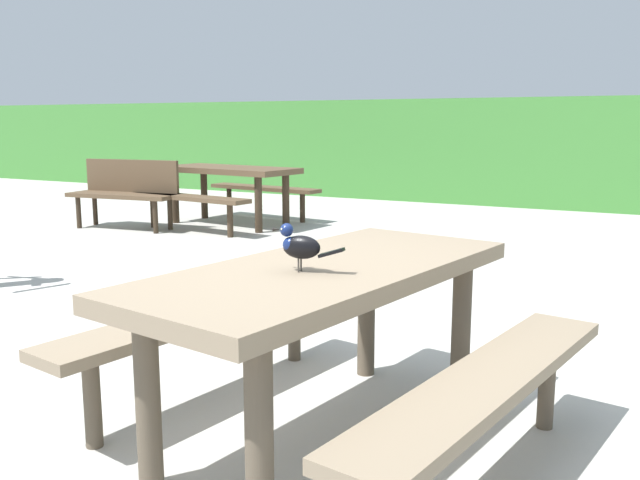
% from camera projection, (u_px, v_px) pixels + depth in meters
% --- Properties ---
extents(ground_plane, '(60.00, 60.00, 0.00)m').
position_uv_depth(ground_plane, '(273.00, 427.00, 2.93)').
color(ground_plane, '#B7B5AD').
extents(hedge_wall, '(28.00, 2.10, 1.67)m').
position_uv_depth(hedge_wall, '(577.00, 151.00, 10.82)').
color(hedge_wall, '#428438').
rests_on(hedge_wall, ground).
extents(picnic_table_foreground, '(1.94, 1.96, 0.74)m').
position_uv_depth(picnic_table_foreground, '(327.00, 309.00, 2.75)').
color(picnic_table_foreground, '#84725B').
rests_on(picnic_table_foreground, ground).
extents(bird_grackle, '(0.29, 0.09, 0.18)m').
position_uv_depth(bird_grackle, '(299.00, 245.00, 2.57)').
color(bird_grackle, black).
rests_on(bird_grackle, picnic_table_foreground).
extents(picnic_table_mid_left, '(1.90, 1.87, 0.74)m').
position_uv_depth(picnic_table_mid_left, '(229.00, 181.00, 8.58)').
color(picnic_table_mid_left, brown).
rests_on(picnic_table_mid_left, ground).
extents(park_bench_side, '(1.44, 0.61, 0.84)m').
position_uv_depth(park_bench_side, '(127.00, 189.00, 8.34)').
color(park_bench_side, brown).
rests_on(park_bench_side, ground).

